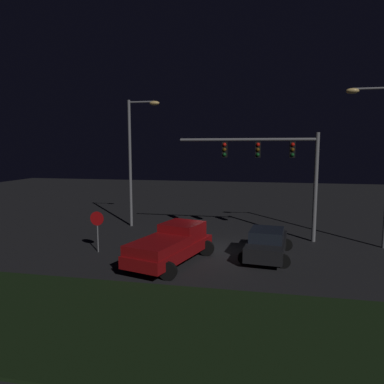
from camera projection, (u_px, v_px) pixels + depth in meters
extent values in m
plane|color=black|center=(215.00, 250.00, 19.56)|extent=(80.00, 80.00, 0.00)
cube|color=black|center=(177.00, 328.00, 10.92)|extent=(27.92, 6.41, 0.10)
cube|color=maroon|center=(170.00, 250.00, 17.14)|extent=(3.41, 5.74, 0.55)
cube|color=maroon|center=(182.00, 231.00, 18.10)|extent=(2.29, 2.33, 0.85)
cube|color=black|center=(182.00, 228.00, 18.08)|extent=(2.11, 1.94, 0.51)
cube|color=maroon|center=(158.00, 245.00, 16.12)|extent=(2.68, 3.43, 0.45)
cylinder|color=black|center=(173.00, 243.00, 19.35)|extent=(0.80, 0.22, 0.80)
cylinder|color=black|center=(207.00, 248.00, 18.42)|extent=(0.80, 0.22, 0.80)
cylinder|color=black|center=(129.00, 264.00, 15.93)|extent=(0.80, 0.22, 0.80)
cylinder|color=black|center=(168.00, 271.00, 14.99)|extent=(0.80, 0.22, 0.80)
cube|color=black|center=(267.00, 245.00, 18.19)|extent=(2.25, 4.56, 0.70)
cube|color=black|center=(267.00, 235.00, 17.88)|extent=(1.80, 2.16, 0.55)
cylinder|color=black|center=(253.00, 242.00, 19.92)|extent=(0.64, 0.22, 0.64)
cylinder|color=black|center=(286.00, 245.00, 19.37)|extent=(0.64, 0.22, 0.64)
cylinder|color=black|center=(244.00, 258.00, 17.09)|extent=(0.64, 0.22, 0.64)
cylinder|color=black|center=(284.00, 261.00, 16.54)|extent=(0.64, 0.22, 0.64)
cylinder|color=slate|center=(315.00, 188.00, 20.88)|extent=(0.24, 0.24, 6.50)
cylinder|color=slate|center=(246.00, 140.00, 21.33)|extent=(8.20, 0.18, 0.18)
cube|color=black|center=(292.00, 150.00, 20.88)|extent=(0.32, 0.44, 0.95)
sphere|color=red|center=(293.00, 144.00, 20.62)|extent=(0.22, 0.22, 0.22)
sphere|color=#59380A|center=(293.00, 150.00, 20.65)|extent=(0.22, 0.22, 0.22)
sphere|color=#0C4719|center=(292.00, 155.00, 20.69)|extent=(0.22, 0.22, 0.22)
cube|color=black|center=(258.00, 150.00, 21.27)|extent=(0.32, 0.44, 0.95)
sphere|color=red|center=(258.00, 145.00, 21.01)|extent=(0.22, 0.22, 0.22)
sphere|color=#59380A|center=(258.00, 150.00, 21.04)|extent=(0.22, 0.22, 0.22)
sphere|color=#0C4719|center=(258.00, 155.00, 21.08)|extent=(0.22, 0.22, 0.22)
cube|color=black|center=(225.00, 150.00, 21.66)|extent=(0.32, 0.44, 0.95)
sphere|color=red|center=(225.00, 145.00, 21.40)|extent=(0.22, 0.22, 0.22)
sphere|color=#59380A|center=(225.00, 150.00, 21.44)|extent=(0.22, 0.22, 0.22)
sphere|color=#0C4719|center=(224.00, 155.00, 21.47)|extent=(0.22, 0.22, 0.22)
cylinder|color=slate|center=(130.00, 164.00, 25.00)|extent=(0.20, 0.20, 8.89)
cylinder|color=slate|center=(142.00, 102.00, 24.29)|extent=(1.85, 0.12, 0.12)
ellipsoid|color=#F9CC72|center=(154.00, 103.00, 24.12)|extent=(0.70, 0.44, 0.30)
cylinder|color=slate|center=(373.00, 88.00, 19.03)|extent=(2.09, 0.12, 0.12)
ellipsoid|color=#F9CC72|center=(352.00, 91.00, 19.25)|extent=(0.70, 0.44, 0.30)
cylinder|color=slate|center=(98.00, 232.00, 18.98)|extent=(0.07, 0.07, 2.20)
cylinder|color=#B20C0F|center=(97.00, 219.00, 18.86)|extent=(0.76, 0.03, 0.76)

